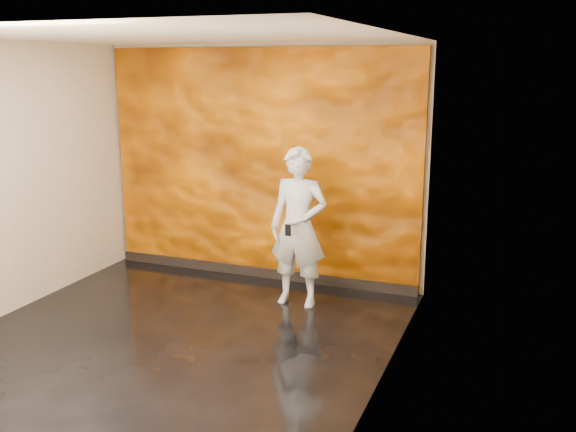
{
  "coord_description": "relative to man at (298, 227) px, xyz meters",
  "views": [
    {
      "loc": [
        3.04,
        -4.99,
        2.56
      ],
      "look_at": [
        0.84,
        0.71,
        1.11
      ],
      "focal_mm": 40.0,
      "sensor_mm": 36.0,
      "label": 1
    }
  ],
  "objects": [
    {
      "name": "phone",
      "position": [
        -0.02,
        -0.26,
        0.03
      ],
      "size": [
        0.07,
        0.02,
        0.12
      ],
      "primitive_type": "cube",
      "rotation": [
        0.0,
        0.0,
        -0.12
      ],
      "color": "black",
      "rests_on": "man"
    },
    {
      "name": "baseboard",
      "position": [
        -0.75,
        0.67,
        -0.8
      ],
      "size": [
        3.9,
        0.04,
        0.12
      ],
      "primitive_type": "cube",
      "color": "black",
      "rests_on": "ground"
    },
    {
      "name": "feature_wall",
      "position": [
        -0.75,
        0.71,
        0.52
      ],
      "size": [
        3.9,
        0.06,
        2.75
      ],
      "primitive_type": "cube",
      "color": "orange",
      "rests_on": "ground"
    },
    {
      "name": "room",
      "position": [
        -0.75,
        -1.25,
        0.54
      ],
      "size": [
        4.02,
        4.02,
        2.81
      ],
      "color": "black",
      "rests_on": "ground"
    },
    {
      "name": "man",
      "position": [
        0.0,
        0.0,
        0.0
      ],
      "size": [
        0.63,
        0.42,
        1.72
      ],
      "primitive_type": "imported",
      "rotation": [
        0.0,
        0.0,
        0.01
      ],
      "color": "#A8AEB8",
      "rests_on": "ground"
    }
  ]
}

